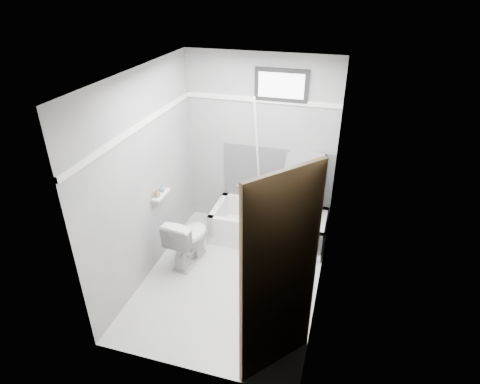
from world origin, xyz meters
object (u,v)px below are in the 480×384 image
at_px(soap_bottle_a, 157,193).
at_px(soap_bottle_b, 162,188).
at_px(door, 305,310).
at_px(toilet, 188,239).
at_px(bathtub, 268,226).
at_px(office_chair, 290,197).

xyz_separation_m(soap_bottle_a, soap_bottle_b, (0.00, 0.14, -0.01)).
bearing_deg(door, toilet, 137.40).
height_order(bathtub, door, door).
height_order(office_chair, soap_bottle_b, office_chair).
height_order(door, soap_bottle_b, door).
bearing_deg(soap_bottle_b, soap_bottle_a, -90.00).
height_order(bathtub, office_chair, office_chair).
bearing_deg(soap_bottle_b, bathtub, 29.94).
bearing_deg(bathtub, door, -71.25).
bearing_deg(office_chair, toilet, -132.94).
height_order(soap_bottle_a, soap_bottle_b, soap_bottle_a).
distance_m(office_chair, toilet, 1.40).
distance_m(toilet, door, 2.28).
bearing_deg(office_chair, soap_bottle_b, -141.41).
bearing_deg(soap_bottle_a, bathtub, 34.83).
relative_size(bathtub, soap_bottle_a, 13.19).
height_order(toilet, soap_bottle_b, soap_bottle_b).
distance_m(toilet, soap_bottle_b, 0.71).
bearing_deg(office_chair, door, -65.21).
xyz_separation_m(bathtub, door, (0.75, -2.21, 0.79)).
bearing_deg(bathtub, toilet, -139.00).
height_order(bathtub, toilet, toilet).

